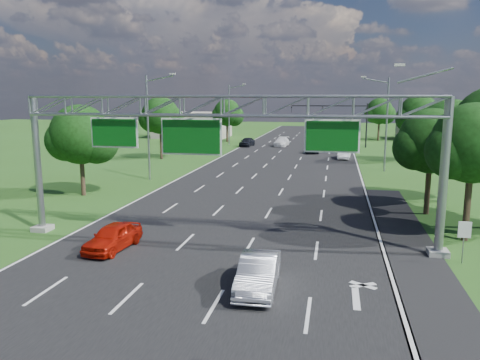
% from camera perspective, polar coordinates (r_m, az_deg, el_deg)
% --- Properties ---
extents(ground, '(220.00, 220.00, 0.00)m').
position_cam_1_polar(ground, '(43.54, 3.19, -0.48)').
color(ground, '#2A5318').
rests_on(ground, ground).
extents(road, '(18.00, 180.00, 0.02)m').
position_cam_1_polar(road, '(43.54, 3.19, -0.48)').
color(road, black).
rests_on(road, ground).
extents(road_flare, '(3.00, 30.00, 0.02)m').
position_cam_1_polar(road_flare, '(27.83, 19.51, -7.14)').
color(road_flare, black).
rests_on(road_flare, ground).
extents(sign_gantry, '(23.50, 1.00, 9.56)m').
position_cam_1_polar(sign_gantry, '(25.07, -1.95, 7.63)').
color(sign_gantry, gray).
rests_on(sign_gantry, ground).
extents(regulatory_sign, '(0.60, 0.08, 2.10)m').
position_cam_1_polar(regulatory_sign, '(25.00, 25.67, -5.90)').
color(regulatory_sign, gray).
rests_on(regulatory_sign, ground).
extents(traffic_signal, '(12.21, 0.24, 7.00)m').
position_cam_1_polar(traffic_signal, '(77.42, 12.61, 7.76)').
color(traffic_signal, black).
rests_on(traffic_signal, ground).
extents(streetlight_l_near, '(2.97, 0.22, 10.16)m').
position_cam_1_polar(streetlight_l_near, '(45.88, -10.95, 6.91)').
color(streetlight_l_near, gray).
rests_on(streetlight_l_near, ground).
extents(streetlight_l_far, '(2.97, 0.22, 10.16)m').
position_cam_1_polar(streetlight_l_far, '(79.34, -1.21, 8.34)').
color(streetlight_l_far, gray).
rests_on(streetlight_l_far, ground).
extents(streetlight_r_mid, '(2.97, 0.22, 10.16)m').
position_cam_1_polar(streetlight_r_mid, '(52.67, 17.25, 7.03)').
color(streetlight_r_mid, gray).
rests_on(streetlight_r_mid, ground).
extents(tree_cluster_right, '(9.91, 14.60, 8.68)m').
position_cam_1_polar(tree_cluster_right, '(32.82, 26.82, 4.37)').
color(tree_cluster_right, '#2D2116').
rests_on(tree_cluster_right, ground).
extents(tree_verge_la, '(5.76, 4.80, 7.40)m').
position_cam_1_polar(tree_verge_la, '(39.96, -18.77, 4.94)').
color(tree_verge_la, '#2D2116').
rests_on(tree_verge_la, ground).
extents(tree_verge_lb, '(5.76, 4.80, 8.06)m').
position_cam_1_polar(tree_verge_lb, '(61.55, -9.60, 7.55)').
color(tree_verge_lb, '#2D2116').
rests_on(tree_verge_lb, ground).
extents(tree_verge_lc, '(5.76, 4.80, 7.62)m').
position_cam_1_polar(tree_verge_lc, '(84.63, -1.53, 8.04)').
color(tree_verge_lc, '#2D2116').
rests_on(tree_verge_lc, ground).
extents(tree_verge_rd, '(5.76, 4.80, 8.28)m').
position_cam_1_polar(tree_verge_rd, '(61.25, 21.01, 7.23)').
color(tree_verge_rd, '#2D2116').
rests_on(tree_verge_rd, ground).
extents(tree_verge_re, '(5.76, 4.80, 7.84)m').
position_cam_1_polar(tree_verge_re, '(90.79, 16.68, 7.90)').
color(tree_verge_re, '#2D2116').
rests_on(tree_verge_re, ground).
extents(building_left, '(14.00, 10.00, 5.00)m').
position_cam_1_polar(building_left, '(94.81, -5.82, 6.71)').
color(building_left, gray).
rests_on(building_left, ground).
extents(building_right, '(12.00, 9.00, 4.00)m').
position_cam_1_polar(building_right, '(96.22, 22.30, 5.76)').
color(building_right, gray).
rests_on(building_right, ground).
extents(red_coupe, '(2.01, 4.21, 1.39)m').
position_cam_1_polar(red_coupe, '(25.73, -15.23, -6.69)').
color(red_coupe, '#B91708').
rests_on(red_coupe, ground).
extents(silver_sedan, '(1.69, 4.46, 1.45)m').
position_cam_1_polar(silver_sedan, '(19.92, 2.24, -11.23)').
color(silver_sedan, '#B2B5BF').
rests_on(silver_sedan, ground).
extents(car_queue_a, '(2.29, 5.05, 1.43)m').
position_cam_1_polar(car_queue_a, '(77.66, 5.11, 4.67)').
color(car_queue_a, white).
rests_on(car_queue_a, ground).
extents(car_queue_b, '(2.19, 4.04, 1.07)m').
position_cam_1_polar(car_queue_b, '(68.14, 8.77, 3.69)').
color(car_queue_b, black).
rests_on(car_queue_b, ground).
extents(car_queue_c, '(2.24, 4.53, 1.49)m').
position_cam_1_polar(car_queue_c, '(76.95, 0.87, 4.68)').
color(car_queue_c, black).
rests_on(car_queue_c, ground).
extents(car_queue_d, '(1.78, 4.25, 1.36)m').
position_cam_1_polar(car_queue_d, '(62.59, 12.58, 3.14)').
color(car_queue_d, white).
rests_on(car_queue_d, ground).
extents(box_truck, '(2.91, 9.11, 3.41)m').
position_cam_1_polar(box_truck, '(87.21, 12.76, 5.66)').
color(box_truck, silver).
rests_on(box_truck, ground).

